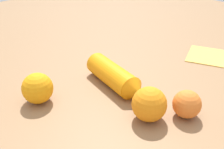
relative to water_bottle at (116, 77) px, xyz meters
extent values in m
plane|color=olive|center=(-0.01, -0.02, -0.03)|extent=(2.40, 2.40, 0.00)
cylinder|color=orange|center=(-0.02, 0.00, 0.00)|extent=(0.19, 0.10, 0.06)
cone|color=orange|center=(0.09, -0.02, 0.00)|extent=(0.05, 0.07, 0.06)
cylinder|color=black|center=(0.11, -0.02, 0.00)|extent=(0.02, 0.03, 0.03)
sphere|color=orange|center=(0.15, -0.05, 0.01)|extent=(0.08, 0.08, 0.08)
sphere|color=orange|center=(0.21, 0.03, 0.00)|extent=(0.07, 0.07, 0.07)
sphere|color=orange|center=(-0.09, -0.19, 0.01)|extent=(0.08, 0.08, 0.08)
cube|color=#E5B24C|center=(0.08, 0.38, -0.03)|extent=(0.18, 0.19, 0.01)
camera|label=1|loc=(0.46, -0.47, 0.36)|focal=43.50mm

